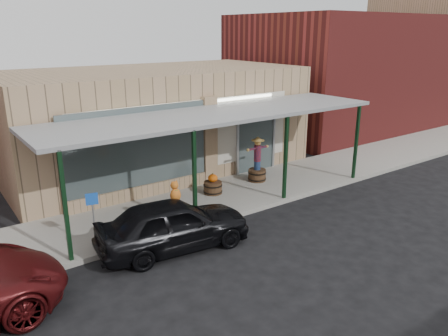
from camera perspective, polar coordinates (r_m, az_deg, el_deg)
ground at (r=12.76m, az=8.50°, el=-9.10°), size 120.00×120.00×0.00m
sidewalk at (r=15.26m, az=-0.90°, el=-4.00°), size 40.00×3.20×0.15m
storefront at (r=18.48m, az=-9.09°, el=6.14°), size 12.00×6.25×4.20m
awning at (r=14.41m, az=-0.87°, el=6.87°), size 12.00×3.00×3.04m
block_buildings_near at (r=20.09m, az=-5.49°, el=12.00°), size 61.00×8.00×8.00m
barrel_scarecrow at (r=16.69m, az=4.36°, el=0.27°), size 1.03×0.85×1.74m
barrel_pumpkin at (r=15.44m, az=-1.47°, el=-2.38°), size 0.83×0.83×0.76m
handicap_sign at (r=11.94m, az=-16.73°, el=-5.63°), size 0.31×0.09×1.53m
parked_sedan at (r=11.88m, az=-6.61°, el=-7.31°), size 4.31×2.14×1.61m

